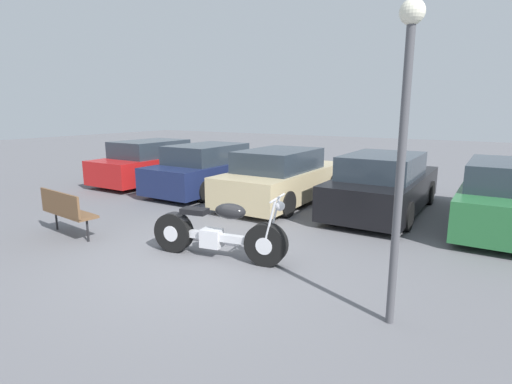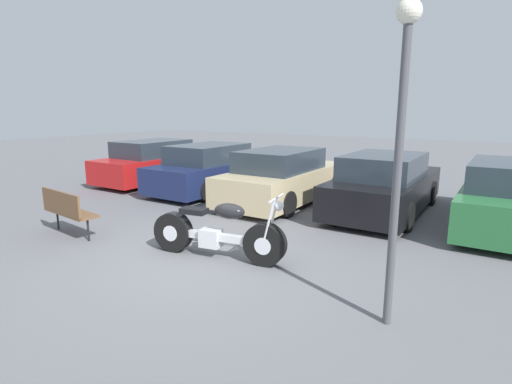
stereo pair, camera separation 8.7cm
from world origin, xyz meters
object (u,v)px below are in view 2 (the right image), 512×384
object	(u,v)px
parked_car_champagne	(284,178)
parked_car_black	(385,185)
motorcycle	(215,232)
lamp_post	(401,122)
park_bench	(66,208)
parked_car_navy	(213,169)
parked_car_red	(158,162)
parked_car_green	(511,198)

from	to	relation	value
parked_car_champagne	parked_car_black	xyz separation A→B (m)	(2.52, 0.35, 0.00)
motorcycle	lamp_post	size ratio (longest dim) A/B	0.68
motorcycle	park_bench	distance (m)	3.17
motorcycle	parked_car_black	xyz separation A→B (m)	(1.52, 4.49, 0.22)
parked_car_navy	park_bench	xyz separation A→B (m)	(0.41, -4.98, -0.10)
motorcycle	parked_car_red	world-z (taller)	parked_car_red
parked_car_red	parked_car_navy	bearing A→B (deg)	-4.35
parked_car_navy	parked_car_black	world-z (taller)	same
parked_car_green	parked_car_black	bearing A→B (deg)	-179.98
parked_car_navy	parked_car_champagne	distance (m)	2.53
parked_car_green	park_bench	xyz separation A→B (m)	(-7.15, -5.12, -0.10)
parked_car_champagne	parked_car_green	world-z (taller)	same
parked_car_champagne	lamp_post	size ratio (longest dim) A/B	1.27
parked_car_black	parked_car_green	size ratio (longest dim) A/B	1.00
parked_car_green	parked_car_champagne	bearing A→B (deg)	-176.07
motorcycle	parked_car_red	size ratio (longest dim) A/B	0.54
park_bench	lamp_post	world-z (taller)	lamp_post
parked_car_green	lamp_post	size ratio (longest dim) A/B	1.27
parked_car_green	park_bench	size ratio (longest dim) A/B	3.05
park_bench	parked_car_navy	bearing A→B (deg)	94.76
parked_car_red	parked_car_green	world-z (taller)	same
parked_car_red	parked_car_black	size ratio (longest dim) A/B	1.00
parked_car_red	parked_car_green	xyz separation A→B (m)	(10.09, -0.05, 0.00)
park_bench	lamp_post	xyz separation A→B (m)	(6.05, 0.04, 1.73)
motorcycle	lamp_post	bearing A→B (deg)	-11.31
parked_car_navy	parked_car_green	size ratio (longest dim) A/B	1.00
parked_car_green	park_bench	bearing A→B (deg)	-144.39
parked_car_black	parked_car_red	bearing A→B (deg)	179.61
parked_car_red	parked_car_green	bearing A→B (deg)	-0.28
lamp_post	park_bench	bearing A→B (deg)	-179.60
parked_car_red	parked_car_black	bearing A→B (deg)	-0.39
parked_car_champagne	lamp_post	distance (m)	6.37
parked_car_navy	park_bench	bearing A→B (deg)	-85.24
motorcycle	park_bench	world-z (taller)	motorcycle
parked_car_champagne	lamp_post	bearing A→B (deg)	-50.22
park_bench	parked_car_champagne	bearing A→B (deg)	66.19
parked_car_black	parked_car_green	world-z (taller)	same
lamp_post	parked_car_red	bearing A→B (deg)	150.28
parked_car_black	parked_car_green	distance (m)	2.52
parked_car_green	lamp_post	distance (m)	5.45
parked_car_red	parked_car_champagne	xyz separation A→B (m)	(5.04, -0.40, 0.00)
parked_car_black	lamp_post	size ratio (longest dim) A/B	1.27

